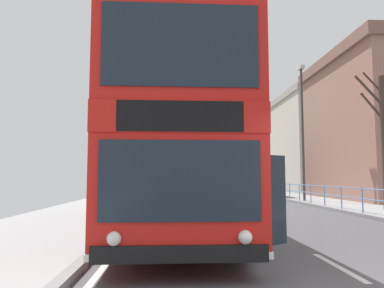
{
  "coord_description": "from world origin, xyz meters",
  "views": [
    {
      "loc": [
        -2.77,
        -3.61,
        1.51
      ],
      "look_at": [
        -2.3,
        6.02,
        2.38
      ],
      "focal_mm": 34.27,
      "sensor_mm": 36.0,
      "label": 1
    }
  ],
  "objects_px": {
    "double_decker_bus_main": "(175,151)",
    "street_lamp_far_side": "(302,122)",
    "bare_tree_far_01": "(251,167)",
    "background_building_01": "(312,144)",
    "background_bus_far_lane": "(243,175)"
  },
  "relations": [
    {
      "from": "street_lamp_far_side",
      "to": "background_building_01",
      "type": "height_order",
      "value": "background_building_01"
    },
    {
      "from": "double_decker_bus_main",
      "to": "background_bus_far_lane",
      "type": "distance_m",
      "value": 20.0
    },
    {
      "from": "bare_tree_far_01",
      "to": "street_lamp_far_side",
      "type": "bearing_deg",
      "value": -92.51
    },
    {
      "from": "bare_tree_far_01",
      "to": "background_building_01",
      "type": "xyz_separation_m",
      "value": [
        8.82,
        5.41,
        3.01
      ]
    },
    {
      "from": "background_bus_far_lane",
      "to": "street_lamp_far_side",
      "type": "height_order",
      "value": "street_lamp_far_side"
    },
    {
      "from": "double_decker_bus_main",
      "to": "bare_tree_far_01",
      "type": "distance_m",
      "value": 29.91
    },
    {
      "from": "double_decker_bus_main",
      "to": "street_lamp_far_side",
      "type": "distance_m",
      "value": 13.06
    },
    {
      "from": "background_bus_far_lane",
      "to": "double_decker_bus_main",
      "type": "bearing_deg",
      "value": -106.44
    },
    {
      "from": "double_decker_bus_main",
      "to": "bare_tree_far_01",
      "type": "bearing_deg",
      "value": 73.72
    },
    {
      "from": "double_decker_bus_main",
      "to": "background_bus_far_lane",
      "type": "xyz_separation_m",
      "value": [
        5.66,
        19.18,
        -0.63
      ]
    },
    {
      "from": "background_building_01",
      "to": "double_decker_bus_main",
      "type": "bearing_deg",
      "value": -116.75
    },
    {
      "from": "double_decker_bus_main",
      "to": "street_lamp_far_side",
      "type": "height_order",
      "value": "street_lamp_far_side"
    },
    {
      "from": "background_bus_far_lane",
      "to": "street_lamp_far_side",
      "type": "relative_size",
      "value": 1.33
    },
    {
      "from": "background_bus_far_lane",
      "to": "background_building_01",
      "type": "height_order",
      "value": "background_building_01"
    },
    {
      "from": "background_bus_far_lane",
      "to": "bare_tree_far_01",
      "type": "distance_m",
      "value": 9.96
    }
  ]
}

